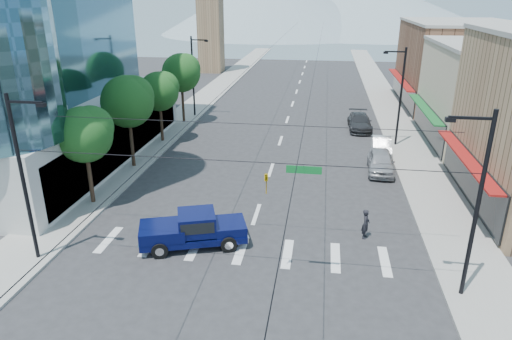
% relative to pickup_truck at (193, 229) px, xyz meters
% --- Properties ---
extents(ground, '(160.00, 160.00, 0.00)m').
position_rel_pickup_truck_xyz_m(ground, '(2.95, -1.63, -1.05)').
color(ground, '#28282B').
rests_on(ground, ground).
extents(sidewalk_left, '(4.00, 120.00, 0.15)m').
position_rel_pickup_truck_xyz_m(sidewalk_left, '(-9.05, 38.37, -0.98)').
color(sidewalk_left, gray).
rests_on(sidewalk_left, ground).
extents(sidewalk_right, '(4.00, 120.00, 0.15)m').
position_rel_pickup_truck_xyz_m(sidewalk_right, '(14.95, 38.37, -0.98)').
color(sidewalk_right, gray).
rests_on(sidewalk_right, ground).
extents(shop_mid, '(12.00, 14.00, 9.00)m').
position_rel_pickup_truck_xyz_m(shop_mid, '(22.95, 22.37, 3.45)').
color(shop_mid, tan).
rests_on(shop_mid, ground).
extents(shop_far, '(12.00, 18.00, 10.00)m').
position_rel_pickup_truck_xyz_m(shop_far, '(22.95, 38.37, 3.95)').
color(shop_far, brown).
rests_on(shop_far, ground).
extents(clock_tower, '(4.80, 4.80, 20.40)m').
position_rel_pickup_truck_xyz_m(clock_tower, '(-13.55, 60.37, 9.59)').
color(clock_tower, '#8C6B4C').
rests_on(clock_tower, ground).
extents(mountain_left, '(80.00, 80.00, 22.00)m').
position_rel_pickup_truck_xyz_m(mountain_left, '(-12.05, 148.37, 9.95)').
color(mountain_left, gray).
rests_on(mountain_left, ground).
extents(mountain_right, '(90.00, 90.00, 18.00)m').
position_rel_pickup_truck_xyz_m(mountain_right, '(22.95, 158.37, 7.95)').
color(mountain_right, gray).
rests_on(mountain_right, ground).
extents(tree_near, '(3.65, 3.64, 6.71)m').
position_rel_pickup_truck_xyz_m(tree_near, '(-8.12, 4.47, 3.94)').
color(tree_near, black).
rests_on(tree_near, ground).
extents(tree_midnear, '(4.09, 4.09, 7.52)m').
position_rel_pickup_truck_xyz_m(tree_midnear, '(-8.12, 11.47, 4.54)').
color(tree_midnear, black).
rests_on(tree_midnear, ground).
extents(tree_midfar, '(3.65, 3.64, 6.71)m').
position_rel_pickup_truck_xyz_m(tree_midfar, '(-8.12, 18.47, 3.94)').
color(tree_midfar, black).
rests_on(tree_midfar, ground).
extents(tree_far, '(4.09, 4.09, 7.52)m').
position_rel_pickup_truck_xyz_m(tree_far, '(-8.12, 25.47, 4.54)').
color(tree_far, black).
rests_on(tree_far, ground).
extents(signal_rig, '(21.80, 0.20, 9.00)m').
position_rel_pickup_truck_xyz_m(signal_rig, '(3.14, -2.63, 3.59)').
color(signal_rig, black).
rests_on(signal_rig, ground).
extents(lamp_pole_nw, '(2.00, 0.25, 9.00)m').
position_rel_pickup_truck_xyz_m(lamp_pole_nw, '(-7.72, 28.37, 3.89)').
color(lamp_pole_nw, black).
rests_on(lamp_pole_nw, ground).
extents(lamp_pole_ne, '(2.00, 0.25, 9.00)m').
position_rel_pickup_truck_xyz_m(lamp_pole_ne, '(13.61, 20.37, 3.89)').
color(lamp_pole_ne, black).
rests_on(lamp_pole_ne, ground).
extents(pickup_truck, '(6.32, 3.88, 2.02)m').
position_rel_pickup_truck_xyz_m(pickup_truck, '(0.00, 0.00, 0.00)').
color(pickup_truck, '#080D3F').
rests_on(pickup_truck, ground).
extents(pedestrian, '(0.56, 0.73, 1.80)m').
position_rel_pickup_truck_xyz_m(pedestrian, '(9.66, 2.32, -0.16)').
color(pedestrian, black).
rests_on(pedestrian, ground).
extents(parked_car_near, '(2.26, 5.11, 1.71)m').
position_rel_pickup_truck_xyz_m(parked_car_near, '(11.64, 13.32, -0.20)').
color(parked_car_near, '#A7A6AB').
rests_on(parked_car_near, ground).
extents(parked_car_mid, '(1.82, 4.66, 1.51)m').
position_rel_pickup_truck_xyz_m(parked_car_mid, '(12.15, 17.64, -0.30)').
color(parked_car_mid, white).
rests_on(parked_car_mid, ground).
extents(parked_car_far, '(2.42, 5.67, 1.63)m').
position_rel_pickup_truck_xyz_m(parked_car_far, '(10.74, 25.51, -0.24)').
color(parked_car_far, '#303033').
rests_on(parked_car_far, ground).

